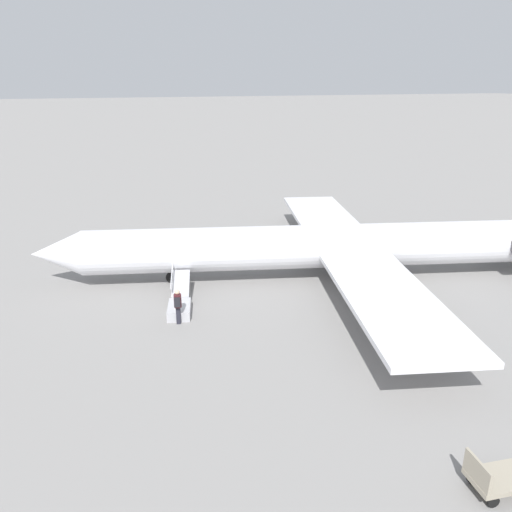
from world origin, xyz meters
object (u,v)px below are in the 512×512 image
object	(u,v)px
passenger	(178,304)
boarding_stairs	(180,304)
luggage_cart	(504,477)
airplane_main	(342,245)

from	to	relation	value
passenger	boarding_stairs	bearing A→B (deg)	0.95
boarding_stairs	passenger	xyz separation A→B (m)	(0.32, 1.34, 0.63)
boarding_stairs	luggage_cart	bearing A→B (deg)	-142.08
airplane_main	passenger	size ratio (longest dim) A/B	19.01
airplane_main	passenger	distance (m)	10.59
airplane_main	luggage_cart	size ratio (longest dim) A/B	14.32
luggage_cart	boarding_stairs	bearing A→B (deg)	-59.93
airplane_main	boarding_stairs	world-z (taller)	airplane_main
airplane_main	boarding_stairs	xyz separation A→B (m)	(9.86, 1.40, -1.59)
passenger	luggage_cart	world-z (taller)	passenger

